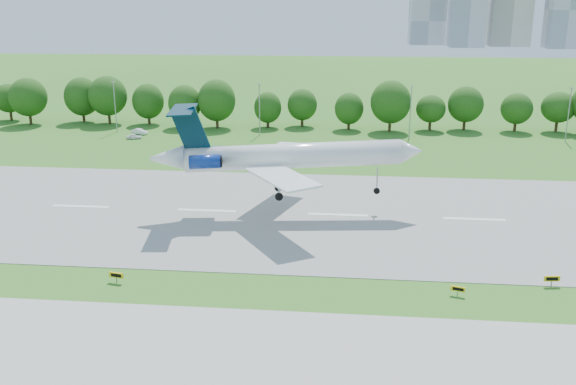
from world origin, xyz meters
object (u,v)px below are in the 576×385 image
Objects in this scene: airliner at (279,155)px; taxi_sign_left at (116,275)px; service_vehicle_b at (134,137)px; service_vehicle_a at (139,132)px.

airliner is 22.62× the size of taxi_sign_left.
taxi_sign_left reaches higher than service_vehicle_b.
airliner is 64.22m from service_vehicle_b.
service_vehicle_a is 5.32m from service_vehicle_b.
airliner is 68.68m from service_vehicle_a.
airliner is at bearing 70.39° from taxi_sign_left.
taxi_sign_left is at bearing -145.95° from service_vehicle_a.
service_vehicle_a is at bearing 118.12° from taxi_sign_left.
airliner is 31.55m from taxi_sign_left.
service_vehicle_a is at bearing 117.95° from airliner.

